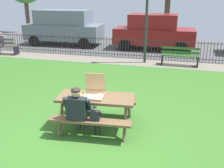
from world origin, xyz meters
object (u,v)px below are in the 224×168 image
at_px(picnic_table_foreground, 96,103).
at_px(pizza_box_open, 94,91).
at_px(park_bench_center, 180,56).
at_px(person_on_park_bench, 0,41).
at_px(parked_car_left, 154,31).
at_px(parked_car_far_left, 64,27).
at_px(pizza_slice_on_table, 79,94).
at_px(adult_at_table, 78,109).
at_px(park_bench_left, 3,46).
at_px(child_at_table, 96,118).

height_order(picnic_table_foreground, pizza_box_open, pizza_box_open).
height_order(pizza_box_open, park_bench_center, pizza_box_open).
bearing_deg(person_on_park_bench, parked_car_left, 22.76).
bearing_deg(picnic_table_foreground, parked_car_far_left, 118.42).
bearing_deg(parked_car_far_left, pizza_slice_on_table, -63.66).
relative_size(park_bench_center, parked_car_far_left, 0.35).
distance_m(adult_at_table, parked_car_far_left, 11.02).
bearing_deg(park_bench_left, person_on_park_bench, 171.81).
xyz_separation_m(park_bench_left, parked_car_left, (7.46, 3.21, 0.59)).
relative_size(adult_at_table, park_bench_center, 0.74).
distance_m(adult_at_table, child_at_table, 0.43).
distance_m(pizza_slice_on_table, parked_car_far_left, 10.44).
distance_m(park_bench_left, person_on_park_bench, 0.28).
distance_m(pizza_box_open, person_on_park_bench, 9.47).
bearing_deg(parked_car_far_left, parked_car_left, 0.00).
xyz_separation_m(pizza_slice_on_table, park_bench_left, (-6.66, 6.15, -0.36)).
bearing_deg(parked_car_far_left, adult_at_table, -64.02).
bearing_deg(adult_at_table, person_on_park_bench, 136.15).
height_order(park_bench_center, person_on_park_bench, person_on_park_bench).
bearing_deg(pizza_slice_on_table, child_at_table, -42.57).
bearing_deg(picnic_table_foreground, person_on_park_bench, 139.48).
relative_size(child_at_table, park_bench_center, 0.50).
xyz_separation_m(pizza_slice_on_table, adult_at_table, (0.19, -0.55, -0.12)).
distance_m(pizza_box_open, parked_car_left, 9.36).
xyz_separation_m(adult_at_table, person_on_park_bench, (-6.99, 6.71, 0.00)).
bearing_deg(person_on_park_bench, child_at_table, -42.24).
height_order(pizza_box_open, parked_car_far_left, parked_car_far_left).
xyz_separation_m(picnic_table_foreground, person_on_park_bench, (-7.24, 6.19, 0.06)).
bearing_deg(park_bench_left, picnic_table_foreground, -40.96).
height_order(child_at_table, parked_car_left, parked_car_left).
height_order(adult_at_table, park_bench_center, adult_at_table).
bearing_deg(parked_car_far_left, park_bench_center, -24.84).
height_order(pizza_slice_on_table, park_bench_center, park_bench_center).
xyz_separation_m(park_bench_left, park_bench_center, (8.96, 0.00, 0.00)).
xyz_separation_m(pizza_slice_on_table, park_bench_center, (2.30, 6.15, -0.36)).
distance_m(picnic_table_foreground, park_bench_left, 9.41).
xyz_separation_m(pizza_box_open, adult_at_table, (-0.19, -0.55, -0.24)).
distance_m(park_bench_center, parked_car_left, 3.59).
bearing_deg(park_bench_left, pizza_slice_on_table, -42.69).
bearing_deg(pizza_box_open, pizza_slice_on_table, -179.50).
relative_size(park_bench_left, park_bench_center, 1.00).
relative_size(adult_at_table, child_at_table, 1.48).
bearing_deg(child_at_table, picnic_table_foreground, 106.05).
xyz_separation_m(pizza_box_open, child_at_table, (0.21, -0.55, -0.40)).
relative_size(child_at_table, parked_car_left, 0.18).
bearing_deg(child_at_table, adult_at_table, -179.59).
distance_m(pizza_slice_on_table, adult_at_table, 0.59).
height_order(person_on_park_bench, parked_car_left, parked_car_left).
bearing_deg(park_bench_center, picnic_table_foreground, -106.73).
relative_size(pizza_box_open, park_bench_center, 0.35).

